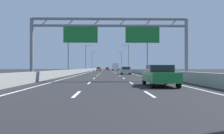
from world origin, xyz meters
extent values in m
plane|color=#262628|center=(0.00, 100.00, 0.00)|extent=(260.00, 260.00, 0.00)
cube|color=white|center=(-1.80, 12.50, 0.01)|extent=(0.16, 3.00, 0.01)
cube|color=white|center=(-1.80, 21.50, 0.01)|extent=(0.16, 3.00, 0.01)
cube|color=white|center=(-1.80, 30.50, 0.01)|extent=(0.16, 3.00, 0.01)
cube|color=white|center=(-1.80, 39.50, 0.01)|extent=(0.16, 3.00, 0.01)
cube|color=white|center=(-1.80, 48.50, 0.01)|extent=(0.16, 3.00, 0.01)
cube|color=white|center=(-1.80, 57.50, 0.01)|extent=(0.16, 3.00, 0.01)
cube|color=white|center=(-1.80, 66.50, 0.01)|extent=(0.16, 3.00, 0.01)
cube|color=white|center=(-1.80, 75.50, 0.01)|extent=(0.16, 3.00, 0.01)
cube|color=white|center=(-1.80, 84.50, 0.01)|extent=(0.16, 3.00, 0.01)
cube|color=white|center=(-1.80, 93.50, 0.01)|extent=(0.16, 3.00, 0.01)
cube|color=white|center=(-1.80, 102.50, 0.01)|extent=(0.16, 3.00, 0.01)
cube|color=white|center=(-1.80, 111.50, 0.01)|extent=(0.16, 3.00, 0.01)
cube|color=white|center=(-1.80, 120.50, 0.01)|extent=(0.16, 3.00, 0.01)
cube|color=white|center=(-1.80, 129.50, 0.01)|extent=(0.16, 3.00, 0.01)
cube|color=white|center=(-1.80, 138.50, 0.01)|extent=(0.16, 3.00, 0.01)
cube|color=white|center=(-1.80, 147.50, 0.01)|extent=(0.16, 3.00, 0.01)
cube|color=white|center=(-1.80, 156.50, 0.01)|extent=(0.16, 3.00, 0.01)
cube|color=white|center=(1.80, 12.50, 0.01)|extent=(0.16, 3.00, 0.01)
cube|color=white|center=(1.80, 21.50, 0.01)|extent=(0.16, 3.00, 0.01)
cube|color=white|center=(1.80, 30.50, 0.01)|extent=(0.16, 3.00, 0.01)
cube|color=white|center=(1.80, 39.50, 0.01)|extent=(0.16, 3.00, 0.01)
cube|color=white|center=(1.80, 48.50, 0.01)|extent=(0.16, 3.00, 0.01)
cube|color=white|center=(1.80, 57.50, 0.01)|extent=(0.16, 3.00, 0.01)
cube|color=white|center=(1.80, 66.50, 0.01)|extent=(0.16, 3.00, 0.01)
cube|color=white|center=(1.80, 75.50, 0.01)|extent=(0.16, 3.00, 0.01)
cube|color=white|center=(1.80, 84.50, 0.01)|extent=(0.16, 3.00, 0.01)
cube|color=white|center=(1.80, 93.50, 0.01)|extent=(0.16, 3.00, 0.01)
cube|color=white|center=(1.80, 102.50, 0.01)|extent=(0.16, 3.00, 0.01)
cube|color=white|center=(1.80, 111.50, 0.01)|extent=(0.16, 3.00, 0.01)
cube|color=white|center=(1.80, 120.50, 0.01)|extent=(0.16, 3.00, 0.01)
cube|color=white|center=(1.80, 129.50, 0.01)|extent=(0.16, 3.00, 0.01)
cube|color=white|center=(1.80, 138.50, 0.01)|extent=(0.16, 3.00, 0.01)
cube|color=white|center=(1.80, 147.50, 0.01)|extent=(0.16, 3.00, 0.01)
cube|color=white|center=(1.80, 156.50, 0.01)|extent=(0.16, 3.00, 0.01)
cube|color=white|center=(-5.25, 88.00, 0.01)|extent=(0.16, 176.00, 0.01)
cube|color=white|center=(5.25, 88.00, 0.01)|extent=(0.16, 176.00, 0.01)
cube|color=#9E9E99|center=(-6.90, 110.00, 0.47)|extent=(0.45, 220.00, 0.95)
cube|color=#9E9E99|center=(6.90, 110.00, 0.47)|extent=(0.45, 220.00, 0.95)
cylinder|color=gray|center=(-7.72, 24.98, 3.10)|extent=(0.36, 0.36, 6.20)
cylinder|color=gray|center=(7.72, 24.98, 3.10)|extent=(0.36, 0.36, 6.20)
cylinder|color=gray|center=(0.00, 24.98, 6.20)|extent=(15.45, 0.32, 0.32)
cylinder|color=gray|center=(0.00, 24.98, 5.50)|extent=(15.45, 0.26, 0.26)
cylinder|color=gray|center=(-6.44, 24.98, 5.85)|extent=(0.74, 0.10, 0.74)
cylinder|color=gray|center=(-3.86, 24.98, 5.85)|extent=(0.74, 0.10, 0.74)
cylinder|color=gray|center=(-1.29, 24.98, 5.85)|extent=(0.74, 0.10, 0.74)
cylinder|color=gray|center=(1.29, 24.98, 5.85)|extent=(0.74, 0.10, 0.74)
cylinder|color=gray|center=(3.86, 24.98, 5.85)|extent=(0.74, 0.10, 0.74)
cylinder|color=gray|center=(6.44, 24.98, 5.85)|extent=(0.74, 0.10, 0.74)
cube|color=#19752D|center=(-2.89, 24.98, 4.60)|extent=(3.40, 0.12, 1.60)
cube|color=#19752D|center=(3.29, 24.98, 4.60)|extent=(3.40, 0.12, 1.60)
cylinder|color=slate|center=(-7.70, 48.55, 4.75)|extent=(0.20, 0.20, 9.50)
cylinder|color=slate|center=(-6.60, 48.55, 9.35)|extent=(2.20, 0.12, 0.12)
cube|color=#F2EAC6|center=(-5.50, 48.55, 9.25)|extent=(0.56, 0.28, 0.20)
cylinder|color=slate|center=(7.70, 48.55, 4.75)|extent=(0.20, 0.20, 9.50)
cylinder|color=slate|center=(6.60, 48.55, 9.35)|extent=(2.20, 0.12, 0.12)
cube|color=#F2EAC6|center=(5.50, 48.55, 9.25)|extent=(0.56, 0.28, 0.20)
cylinder|color=slate|center=(-7.70, 89.35, 4.75)|extent=(0.20, 0.20, 9.50)
cylinder|color=slate|center=(-6.60, 89.35, 9.35)|extent=(2.20, 0.12, 0.12)
cube|color=#F2EAC6|center=(-5.50, 89.35, 9.25)|extent=(0.56, 0.28, 0.20)
cylinder|color=slate|center=(7.70, 89.35, 4.75)|extent=(0.20, 0.20, 9.50)
cylinder|color=slate|center=(6.60, 89.35, 9.35)|extent=(2.20, 0.12, 0.12)
cube|color=#F2EAC6|center=(5.50, 89.35, 9.25)|extent=(0.56, 0.28, 0.20)
cylinder|color=slate|center=(-7.70, 130.16, 4.75)|extent=(0.20, 0.20, 9.50)
cylinder|color=slate|center=(-6.60, 130.16, 9.35)|extent=(2.20, 0.12, 0.12)
cube|color=#F2EAC6|center=(-5.50, 130.16, 9.25)|extent=(0.56, 0.28, 0.20)
cylinder|color=slate|center=(7.70, 130.16, 4.75)|extent=(0.20, 0.20, 9.50)
cylinder|color=slate|center=(6.60, 130.16, 9.35)|extent=(2.20, 0.12, 0.12)
cube|color=#F2EAC6|center=(5.50, 130.16, 9.25)|extent=(0.56, 0.28, 0.20)
cube|color=red|center=(0.21, 136.36, 0.64)|extent=(1.90, 4.14, 0.63)
cube|color=black|center=(0.21, 136.70, 1.20)|extent=(1.67, 1.93, 0.51)
cylinder|color=black|center=(-0.63, 137.88, 0.32)|extent=(0.22, 0.64, 0.64)
cylinder|color=black|center=(1.05, 137.88, 0.32)|extent=(0.22, 0.64, 0.64)
cylinder|color=black|center=(-0.63, 134.84, 0.32)|extent=(0.22, 0.64, 0.64)
cylinder|color=black|center=(1.05, 134.84, 0.32)|extent=(0.22, 0.64, 0.64)
cube|color=#1E7A38|center=(3.46, 17.76, 0.66)|extent=(1.88, 4.63, 0.68)
cube|color=black|center=(3.46, 17.79, 1.25)|extent=(1.66, 1.90, 0.50)
cylinder|color=black|center=(2.63, 19.52, 0.32)|extent=(0.22, 0.64, 0.64)
cylinder|color=black|center=(4.29, 19.52, 0.32)|extent=(0.22, 0.64, 0.64)
cylinder|color=black|center=(2.63, 15.99, 0.32)|extent=(0.22, 0.64, 0.64)
cylinder|color=black|center=(4.29, 15.99, 0.32)|extent=(0.22, 0.64, 0.64)
cube|color=#A8ADB2|center=(3.47, 48.52, 0.63)|extent=(1.81, 4.21, 0.62)
cube|color=black|center=(3.47, 48.52, 1.21)|extent=(1.59, 1.75, 0.54)
cylinder|color=black|center=(2.68, 50.08, 0.32)|extent=(0.22, 0.64, 0.64)
cylinder|color=black|center=(4.27, 50.08, 0.32)|extent=(0.22, 0.64, 0.64)
cylinder|color=black|center=(2.68, 46.97, 0.32)|extent=(0.22, 0.64, 0.64)
cylinder|color=black|center=(4.27, 46.97, 0.32)|extent=(0.22, 0.64, 0.64)
cube|color=orange|center=(-3.46, 102.68, 0.64)|extent=(1.70, 4.21, 0.65)
cube|color=black|center=(-3.46, 102.30, 1.23)|extent=(1.50, 1.93, 0.53)
cylinder|color=black|center=(-4.20, 104.24, 0.32)|extent=(0.22, 0.64, 0.64)
cylinder|color=black|center=(-2.72, 104.24, 0.32)|extent=(0.22, 0.64, 0.64)
cylinder|color=black|center=(-4.20, 101.13, 0.32)|extent=(0.22, 0.64, 0.64)
cylinder|color=black|center=(-2.72, 101.13, 0.32)|extent=(0.22, 0.64, 0.64)
cube|color=#194799|center=(3.60, 110.81, 1.41)|extent=(2.43, 2.24, 1.85)
cube|color=silver|center=(3.60, 106.70, 1.80)|extent=(2.43, 5.57, 2.64)
cylinder|color=black|center=(2.52, 111.03, 0.48)|extent=(0.28, 0.96, 0.96)
cylinder|color=black|center=(4.67, 111.03, 0.48)|extent=(0.28, 0.96, 0.96)
cylinder|color=black|center=(2.52, 105.31, 0.48)|extent=(0.28, 0.96, 0.96)
cylinder|color=black|center=(4.67, 105.31, 0.48)|extent=(0.28, 0.96, 0.96)
camera|label=1|loc=(-0.33, 0.21, 1.32)|focal=39.88mm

